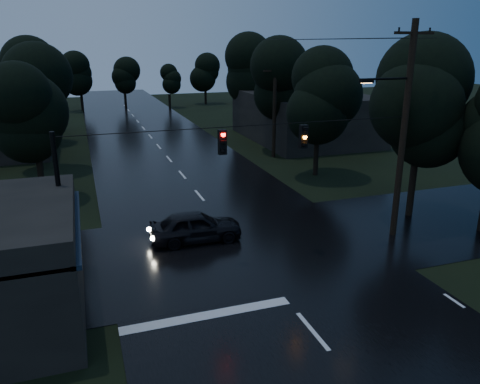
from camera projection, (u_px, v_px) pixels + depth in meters
main_road at (169, 159)px, 37.79m from camera, size 12.00×120.00×0.02m
cross_street at (242, 247)px, 21.58m from camera, size 60.00×9.00×0.02m
building_far_right at (304, 117)px, 45.05m from camera, size 10.00×14.00×4.40m
utility_pole_main at (402, 128)px, 21.36m from camera, size 3.50×0.30×10.00m
utility_pole_far at (274, 110)px, 37.37m from camera, size 2.00×0.30×7.50m
anchor_pole_left at (62, 211)px, 17.44m from camera, size 0.18×0.18×6.00m
span_signals at (263, 138)px, 19.24m from camera, size 15.00×0.37×1.12m
tree_corner_near at (422, 105)px, 23.74m from camera, size 4.48×4.48×9.44m
tree_left_a at (32, 113)px, 26.20m from camera, size 3.92×3.92×8.26m
tree_left_b at (31, 93)px, 33.11m from camera, size 4.20×4.20×8.85m
tree_left_c at (32, 78)px, 41.82m from camera, size 4.48×4.48×9.44m
tree_right_a at (319, 95)px, 31.65m from camera, size 4.20×4.20×8.85m
tree_right_b at (280, 80)px, 38.93m from camera, size 4.48×4.48×9.44m
tree_right_c at (246, 69)px, 48.01m from camera, size 4.76×4.76×10.03m
car at (196, 226)px, 22.04m from camera, size 4.38×1.90×1.47m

